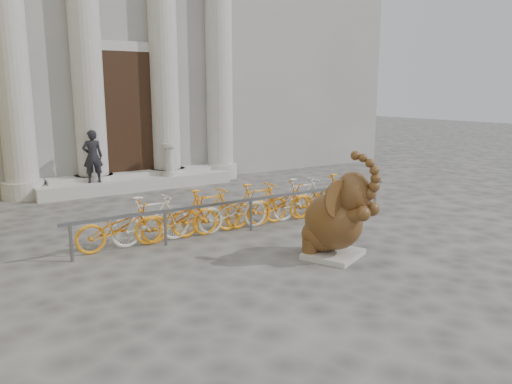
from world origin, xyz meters
TOP-DOWN VIEW (x-y plane):
  - ground at (0.00, 0.00)m, footprint 80.00×80.00m
  - classical_building at (0.00, 14.93)m, footprint 22.00×10.70m
  - entrance_steps at (0.00, 9.40)m, footprint 6.00×1.20m
  - elephant_statue at (0.86, 1.09)m, footprint 1.35×1.57m
  - bike_rack at (0.48, 3.68)m, footprint 8.00×0.53m
  - pedestrian at (-1.35, 9.21)m, footprint 0.63×0.47m
  - balustrade_post at (1.00, 9.10)m, footprint 0.42×0.42m

SIDE VIEW (x-z plane):
  - ground at x=0.00m, z-range 0.00..0.00m
  - entrance_steps at x=0.00m, z-range 0.00..0.36m
  - bike_rack at x=0.48m, z-range 0.00..1.00m
  - elephant_statue at x=0.86m, z-range -0.27..1.71m
  - balustrade_post at x=1.00m, z-range 0.32..1.34m
  - pedestrian at x=-1.35m, z-range 0.36..1.91m
  - classical_building at x=0.00m, z-range -0.02..11.98m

